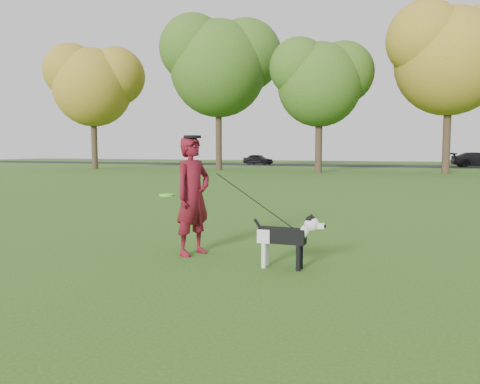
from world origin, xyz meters
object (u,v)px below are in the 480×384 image
at_px(car_left, 258,159).
at_px(man, 193,196).
at_px(dog, 288,235).
at_px(car_right, 478,160).

bearing_deg(car_left, man, -152.43).
bearing_deg(man, dog, -82.89).
bearing_deg(car_left, car_right, -79.46).
xyz_separation_m(man, car_left, (-12.26, 40.01, -0.32)).
relative_size(car_left, car_right, 0.70).
distance_m(car_left, car_right, 20.49).
bearing_deg(dog, car_right, 80.56).
distance_m(dog, car_right, 40.89).
bearing_deg(man, car_left, 36.26).
height_order(dog, car_left, car_left).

